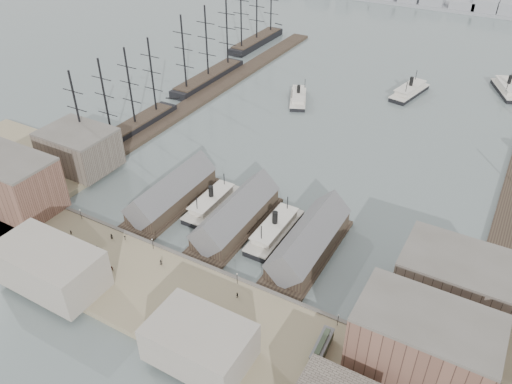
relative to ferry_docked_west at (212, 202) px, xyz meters
The scene contains 41 objects.
ground 25.54m from the ferry_docked_west, 59.28° to the right, with size 900.00×900.00×0.00m, color #576464.
quay 43.86m from the ferry_docked_west, 72.75° to the right, with size 180.00×30.00×2.00m, color #86795A.
seawall 30.05m from the ferry_docked_west, 64.35° to the right, with size 180.00×1.20×2.30m, color #59544C.
west_wharf 95.55m from the ferry_docked_west, 125.15° to the left, with size 10.00×220.00×1.60m, color #2D231C.
ferry_shed_west 14.15m from the ferry_docked_west, 158.96° to the right, with size 14.00×42.00×12.60m.
ferry_shed_center 14.15m from the ferry_docked_west, 21.04° to the right, with size 14.00×42.00×12.60m.
ferry_shed_east 39.40m from the ferry_docked_west, ahead, with size 14.00×42.00×12.60m.
warehouse_west_front 66.89m from the ferry_docked_west, 149.28° to the right, with size 32.00×18.00×18.00m, color brown.
warehouse_west_back 57.54m from the ferry_docked_west, behind, with size 26.00×20.00×14.00m, color #60564C.
warehouse_east_front 86.46m from the ferry_docked_west, 23.21° to the right, with size 30.00×18.00×19.00m, color brown.
warehouse_east_back 81.62m from the ferry_docked_west, ahead, with size 28.00×20.00×15.00m, color #60564C.
street_bldg_center 63.37m from the ferry_docked_west, 58.51° to the right, with size 24.00×16.00×10.00m, color gray.
street_bldg_west 56.80m from the ferry_docked_west, 107.51° to the right, with size 30.00×16.00×12.00m, color gray.
lamp_post_far_w 43.18m from the ferry_docked_west, 137.94° to the right, with size 0.44×0.44×3.92m.
lamp_post_near_w 29.06m from the ferry_docked_west, 93.96° to the right, with size 0.44×0.44×3.92m.
lamp_post_near_e 40.30m from the ferry_docked_west, 45.88° to the right, with size 0.44×0.44×3.92m.
lamp_post_far_e 64.84m from the ferry_docked_west, 26.47° to the right, with size 0.44×0.44×3.92m.
far_shore 312.46m from the ferry_docked_west, 88.00° to the left, with size 500.00×40.00×15.72m.
ferry_docked_west is the anchor object (origin of this frame).
ferry_docked_east 26.14m from the ferry_docked_west, ahead, with size 8.20×27.32×9.76m.
ferry_open_near 95.39m from the ferry_docked_west, 97.41° to the left, with size 16.81×25.72×8.86m.
ferry_open_mid 133.37m from the ferry_docked_west, 75.58° to the left, with size 13.86×29.39×10.10m.
ferry_open_far 173.53m from the ferry_docked_west, 64.19° to the left, with size 18.89×29.07×10.01m.
sailing_ship_near 65.84m from the ferry_docked_west, 158.43° to the left, with size 9.05×62.35×37.21m.
sailing_ship_mid 113.87m from the ferry_docked_west, 124.64° to the left, with size 9.64×55.69×39.63m.
sailing_ship_far 176.22m from the ferry_docked_west, 114.48° to the left, with size 9.59×53.29×39.44m.
tram 69.61m from the ferry_docked_west, 33.84° to the right, with size 3.36×10.82×3.80m.
horse_cart_left 42.09m from the ferry_docked_west, 114.94° to the right, with size 4.82×2.90×1.60m.
horse_cart_center 43.33m from the ferry_docked_west, 99.72° to the right, with size 4.73×3.20×1.43m.
horse_cart_right 53.79m from the ferry_docked_west, 60.47° to the right, with size 4.62×1.64×1.64m.
pedestrian_0 46.48m from the ferry_docked_west, 128.56° to the right, with size 0.61×0.45×1.67m, color black.
pedestrian_1 47.86m from the ferry_docked_west, 124.85° to the right, with size 0.77×0.60×1.59m, color black.
pedestrian_2 32.33m from the ferry_docked_west, 112.43° to the right, with size 1.03×0.59×1.59m, color black.
pedestrian_3 50.46m from the ferry_docked_west, 100.36° to the right, with size 1.05×0.44×1.79m, color black.
pedestrian_4 33.53m from the ferry_docked_west, 82.38° to the right, with size 0.85×0.55×1.74m, color black.
pedestrian_5 43.87m from the ferry_docked_west, 65.68° to the right, with size 0.57×0.42×1.57m, color black.
pedestrian_6 45.30m from the ferry_docked_west, 47.42° to the right, with size 0.84×0.65×1.73m, color black.
pedestrian_7 62.30m from the ferry_docked_west, 51.36° to the right, with size 1.02×0.59×1.59m, color black.
pedestrian_8 68.39m from the ferry_docked_west, 33.20° to the right, with size 0.94×0.39×1.61m, color black.
pedestrian_10 59.44m from the ferry_docked_west, 132.16° to the right, with size 1.10×0.64×1.71m, color black.
pedestrian_11 35.51m from the ferry_docked_west, 117.57° to the right, with size 0.86×0.56×1.77m, color black.
Camera 1 is at (69.26, -91.87, 102.47)m, focal length 35.00 mm.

